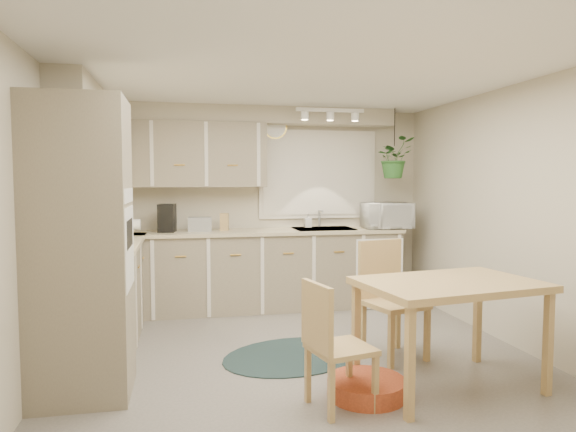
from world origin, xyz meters
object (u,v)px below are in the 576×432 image
at_px(chair_back, 395,300).
at_px(dining_table, 448,334).
at_px(microwave, 387,213).
at_px(pet_bed, 366,388).
at_px(braided_rug, 293,356).
at_px(chair_left, 341,345).

bearing_deg(chair_back, dining_table, 85.27).
bearing_deg(microwave, chair_back, -108.51).
xyz_separation_m(dining_table, chair_back, (-0.13, 0.67, 0.10)).
bearing_deg(pet_bed, microwave, 64.78).
bearing_deg(dining_table, chair_back, 101.17).
relative_size(braided_rug, microwave, 2.21).
height_order(chair_back, microwave, microwave).
height_order(chair_left, chair_back, chair_back).
height_order(pet_bed, microwave, microwave).
distance_m(braided_rug, microwave, 2.48).
bearing_deg(chair_back, chair_left, 32.30).
xyz_separation_m(chair_back, pet_bed, (-0.52, -0.71, -0.44)).
xyz_separation_m(dining_table, braided_rug, (-0.98, 0.88, -0.39)).
height_order(dining_table, pet_bed, dining_table).
distance_m(dining_table, chair_left, 0.89).
bearing_deg(microwave, chair_left, -116.36).
bearing_deg(chair_back, microwave, -126.22).
bearing_deg(chair_left, pet_bed, 106.22).
xyz_separation_m(chair_left, microwave, (1.42, 2.65, 0.70)).
distance_m(chair_left, braided_rug, 1.13).
distance_m(dining_table, chair_back, 0.69).
height_order(chair_left, microwave, microwave).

